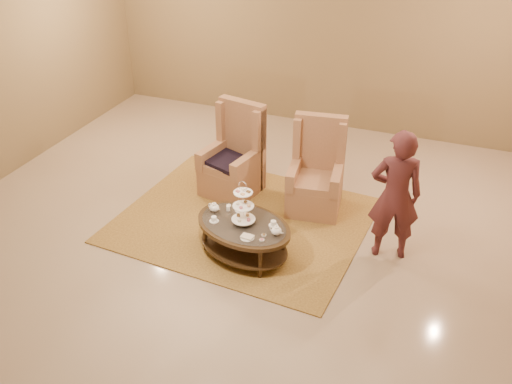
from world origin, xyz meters
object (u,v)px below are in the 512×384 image
at_px(armchair_right, 316,179).
at_px(person, 395,196).
at_px(tea_table, 244,229).
at_px(armchair_left, 235,163).

xyz_separation_m(armchair_right, person, (1.13, -0.72, 0.39)).
bearing_deg(tea_table, armchair_left, 134.00).
bearing_deg(person, tea_table, 7.90).
height_order(armchair_left, armchair_right, armchair_left).
bearing_deg(armchair_left, armchair_right, 11.75).
relative_size(armchair_right, person, 0.78).
bearing_deg(armchair_right, person, -40.26).
height_order(armchair_right, person, person).
xyz_separation_m(armchair_left, person, (2.33, -0.72, 0.38)).
distance_m(tea_table, armchair_right, 1.47).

